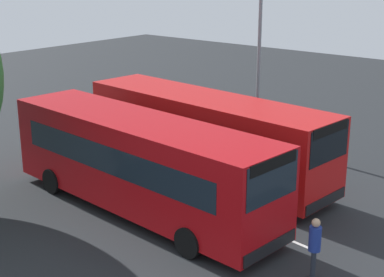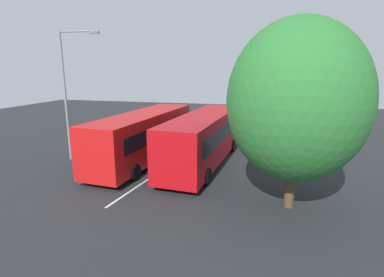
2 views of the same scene
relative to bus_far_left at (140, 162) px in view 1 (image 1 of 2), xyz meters
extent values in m
plane|color=#232628|center=(-0.67, 2.00, -1.72)|extent=(66.45, 66.45, 0.00)
cube|color=#B70C11|center=(-0.03, 0.00, 0.01)|extent=(10.80, 3.27, 2.82)
cube|color=#19232D|center=(5.24, -0.39, 0.77)|extent=(0.28, 2.19, 1.19)
cube|color=#19232D|center=(0.06, 1.21, 0.35)|extent=(8.92, 0.74, 0.90)
cube|color=#19232D|center=(-0.12, -1.21, 0.35)|extent=(8.92, 0.74, 0.90)
cube|color=black|center=(5.26, -0.39, 1.24)|extent=(0.25, 1.99, 0.32)
cube|color=black|center=(5.27, -0.39, -1.19)|extent=(0.27, 2.29, 0.36)
cylinder|color=black|center=(3.45, 0.93, -1.27)|extent=(0.92, 0.35, 0.91)
cylinder|color=black|center=(3.28, -1.43, -1.27)|extent=(0.92, 0.35, 0.91)
cylinder|color=black|center=(-3.34, 1.44, -1.27)|extent=(0.92, 0.35, 0.91)
cylinder|color=black|center=(-3.52, -0.92, -1.27)|extent=(0.92, 0.35, 0.91)
cube|color=red|center=(-0.37, 3.90, 0.01)|extent=(10.81, 3.33, 2.82)
cube|color=black|center=(4.90, 3.48, 0.77)|extent=(0.29, 2.19, 1.19)
cube|color=black|center=(-0.27, 5.11, 0.35)|extent=(8.92, 0.79, 0.90)
cube|color=black|center=(-0.47, 2.69, 0.35)|extent=(8.92, 0.79, 0.90)
cube|color=black|center=(4.92, 3.48, 1.24)|extent=(0.26, 1.99, 0.32)
cube|color=black|center=(4.93, 3.48, -1.19)|extent=(0.28, 2.29, 0.36)
cylinder|color=black|center=(3.12, 4.81, -1.27)|extent=(0.92, 0.35, 0.91)
cylinder|color=black|center=(2.93, 2.45, -1.27)|extent=(0.92, 0.35, 0.91)
cylinder|color=black|center=(-3.67, 5.35, -1.27)|extent=(0.92, 0.35, 0.91)
cylinder|color=black|center=(-3.86, 2.99, -1.27)|extent=(0.92, 0.35, 0.91)
cylinder|color=#232833|center=(6.58, -0.37, -1.30)|extent=(0.13, 0.13, 0.84)
cylinder|color=#232833|center=(6.52, -0.23, -1.30)|extent=(0.13, 0.13, 0.84)
cylinder|color=navy|center=(6.55, -0.30, -0.55)|extent=(0.42, 0.42, 0.67)
sphere|color=tan|center=(6.55, -0.30, -0.10)|extent=(0.23, 0.23, 0.23)
cylinder|color=gray|center=(-1.29, 8.82, 2.38)|extent=(0.16, 0.16, 8.21)
cube|color=silver|center=(-0.67, 2.00, -1.72)|extent=(13.17, 1.80, 0.01)
camera|label=1|loc=(12.71, -12.64, 6.25)|focal=54.29mm
camera|label=2|loc=(-18.06, -3.82, 4.22)|focal=28.19mm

